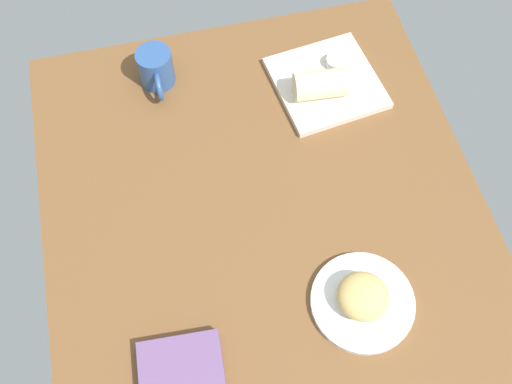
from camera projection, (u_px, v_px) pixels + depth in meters
dining_table at (269, 230)px, 121.05cm from camera, size 110.00×90.00×4.00cm
round_plate at (362, 302)px, 111.14cm from camera, size 19.69×19.69×1.40cm
scone_pastry at (363, 296)px, 108.07cm from camera, size 13.10×13.19×5.54cm
square_plate at (326, 83)px, 135.35cm from camera, size 25.48×25.48×1.60cm
sauce_cup at (336, 62)px, 135.75cm from camera, size 4.79×4.79×2.12cm
breakfast_wrap at (320, 85)px, 130.15cm from camera, size 7.32×12.18×6.36cm
coffee_mug at (156, 69)px, 132.52cm from camera, size 12.69×7.95×8.90cm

